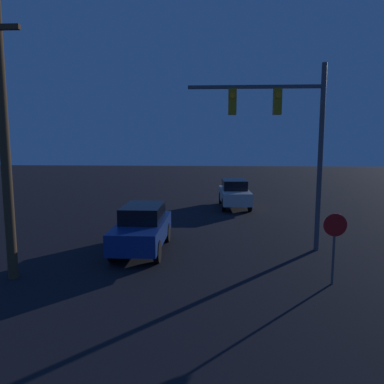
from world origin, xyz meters
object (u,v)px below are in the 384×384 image
(utility_pole, at_px, (4,140))
(stop_sign, at_px, (335,236))
(traffic_signal_mast, at_px, (288,129))
(car_near, at_px, (142,227))
(car_far, at_px, (234,193))

(utility_pole, bearing_deg, stop_sign, 0.25)
(traffic_signal_mast, relative_size, stop_sign, 3.31)
(stop_sign, height_order, utility_pole, utility_pole)
(car_near, bearing_deg, utility_pole, 42.39)
(utility_pole, bearing_deg, car_near, 42.21)
(car_near, bearing_deg, stop_sign, 153.85)
(car_near, relative_size, utility_pole, 0.54)
(car_near, xyz_separation_m, utility_pole, (-3.26, -2.96, 3.14))
(car_near, height_order, traffic_signal_mast, traffic_signal_mast)
(car_far, relative_size, stop_sign, 2.11)
(car_near, height_order, utility_pole, utility_pole)
(car_far, bearing_deg, utility_pole, 57.13)
(traffic_signal_mast, relative_size, utility_pole, 0.86)
(car_far, distance_m, utility_pole, 14.42)
(traffic_signal_mast, height_order, utility_pole, utility_pole)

